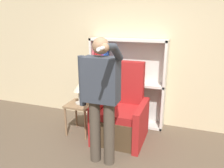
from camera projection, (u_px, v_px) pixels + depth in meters
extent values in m
cube|color=beige|center=(137.00, 50.00, 4.04)|extent=(8.00, 0.06, 2.80)
cube|color=silver|center=(94.00, 80.00, 4.30)|extent=(0.04, 0.28, 1.62)
cube|color=silver|center=(164.00, 86.00, 3.86)|extent=(0.04, 0.28, 1.62)
cube|color=silver|center=(129.00, 81.00, 4.21)|extent=(1.41, 0.01, 1.62)
cube|color=silver|center=(126.00, 121.00, 4.31)|extent=(1.41, 0.28, 0.04)
cube|color=silver|center=(127.00, 83.00, 4.08)|extent=(1.41, 0.28, 0.04)
cube|color=silver|center=(128.00, 40.00, 3.86)|extent=(1.41, 0.28, 0.04)
cube|color=orange|center=(97.00, 99.00, 4.40)|extent=(0.05, 0.21, 0.74)
cube|color=white|center=(99.00, 101.00, 4.40)|extent=(0.03, 0.17, 0.66)
cube|color=black|center=(100.00, 104.00, 4.40)|extent=(0.03, 0.23, 0.53)
cube|color=#337070|center=(102.00, 103.00, 4.38)|extent=(0.03, 0.21, 0.60)
cube|color=white|center=(104.00, 104.00, 4.38)|extent=(0.03, 0.22, 0.55)
cube|color=red|center=(106.00, 100.00, 4.34)|extent=(0.05, 0.19, 0.73)
cube|color=#BC4C56|center=(96.00, 65.00, 4.20)|extent=(0.04, 0.23, 0.57)
cube|color=red|center=(98.00, 66.00, 4.20)|extent=(0.03, 0.17, 0.51)
cube|color=red|center=(100.00, 63.00, 4.16)|extent=(0.04, 0.19, 0.66)
cube|color=red|center=(102.00, 65.00, 4.16)|extent=(0.03, 0.20, 0.57)
cube|color=purple|center=(104.00, 62.00, 4.13)|extent=(0.04, 0.18, 0.69)
cube|color=#1E47B2|center=(106.00, 61.00, 4.11)|extent=(0.03, 0.20, 0.74)
cube|color=#4C3823|center=(120.00, 127.00, 3.65)|extent=(0.61, 0.72, 0.44)
cube|color=#A31E1E|center=(120.00, 113.00, 3.53)|extent=(0.57, 0.60, 0.12)
cube|color=#A31E1E|center=(126.00, 91.00, 3.79)|extent=(0.61, 0.16, 1.06)
cube|color=#A31E1E|center=(101.00, 118.00, 3.73)|extent=(0.10, 0.80, 0.66)
cube|color=#A31E1E|center=(141.00, 124.00, 3.50)|extent=(0.10, 0.80, 0.66)
cylinder|color=#473D33|center=(95.00, 131.00, 3.04)|extent=(0.15, 0.15, 0.92)
cylinder|color=#473D33|center=(109.00, 134.00, 2.97)|extent=(0.15, 0.15, 0.92)
cube|color=#333842|center=(101.00, 80.00, 2.79)|extent=(0.46, 0.24, 0.59)
sphere|color=#997051|center=(101.00, 46.00, 2.67)|extent=(0.21, 0.21, 0.21)
cylinder|color=#333842|center=(82.00, 81.00, 2.89)|extent=(0.09, 0.09, 0.68)
cylinder|color=#333842|center=(117.00, 53.00, 2.50)|extent=(0.09, 0.28, 0.23)
cylinder|color=#333842|center=(109.00, 47.00, 2.26)|extent=(0.08, 0.27, 0.10)
sphere|color=#997051|center=(105.00, 47.00, 2.14)|extent=(0.09, 0.09, 0.09)
cylinder|color=white|center=(101.00, 49.00, 2.05)|extent=(0.04, 0.15, 0.04)
cube|color=#846647|center=(80.00, 104.00, 3.78)|extent=(0.43, 0.43, 0.04)
cylinder|color=#846647|center=(66.00, 122.00, 3.75)|extent=(0.04, 0.04, 0.52)
cylinder|color=#846647|center=(85.00, 125.00, 3.63)|extent=(0.04, 0.04, 0.52)
cylinder|color=#846647|center=(76.00, 113.00, 4.09)|extent=(0.04, 0.04, 0.52)
cylinder|color=#846647|center=(94.00, 116.00, 3.97)|extent=(0.04, 0.04, 0.52)
cylinder|color=#B7B2A8|center=(80.00, 103.00, 3.77)|extent=(0.14, 0.14, 0.02)
cylinder|color=#B7B2A8|center=(79.00, 97.00, 3.74)|extent=(0.04, 0.04, 0.20)
cone|color=beige|center=(79.00, 87.00, 3.69)|extent=(0.20, 0.20, 0.14)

